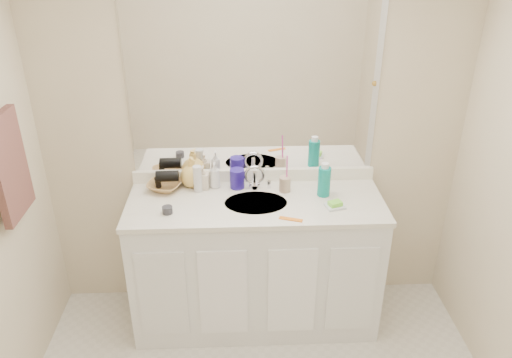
{
  "coord_description": "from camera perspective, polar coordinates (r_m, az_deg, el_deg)",
  "views": [
    {
      "loc": [
        -0.11,
        -1.54,
        2.33
      ],
      "look_at": [
        0.0,
        0.97,
        1.05
      ],
      "focal_mm": 35.0,
      "sensor_mm": 36.0,
      "label": 1
    }
  ],
  "objects": [
    {
      "name": "backsplash",
      "position": [
        3.16,
        -0.24,
        0.44
      ],
      "size": [
        1.52,
        0.03,
        0.08
      ],
      "primitive_type": "cube",
      "color": "white",
      "rests_on": "countertop"
    },
    {
      "name": "blue_mug",
      "position": [
        3.07,
        -2.16,
        0.05
      ],
      "size": [
        0.11,
        0.11,
        0.12
      ],
      "primitive_type": "cylinder",
      "rotation": [
        0.0,
        0.0,
        0.28
      ],
      "color": "navy",
      "rests_on": "countertop"
    },
    {
      "name": "orange_comb",
      "position": [
        2.77,
        4.0,
        -4.6
      ],
      "size": [
        0.13,
        0.07,
        0.01
      ],
      "primitive_type": "cube",
      "rotation": [
        0.0,
        0.0,
        -0.33
      ],
      "color": "orange",
      "rests_on": "countertop"
    },
    {
      "name": "hair_dryer",
      "position": [
        3.08,
        -10.11,
        0.32
      ],
      "size": [
        0.14,
        0.07,
        0.07
      ],
      "primitive_type": "cylinder",
      "rotation": [
        0.0,
        1.57,
        0.01
      ],
      "color": "black",
      "rests_on": "wicker_basket"
    },
    {
      "name": "soap_dish",
      "position": [
        2.91,
        9.01,
        -3.1
      ],
      "size": [
        0.12,
        0.11,
        0.01
      ],
      "primitive_type": "cube",
      "rotation": [
        0.0,
        0.0,
        0.24
      ],
      "color": "silver",
      "rests_on": "countertop"
    },
    {
      "name": "soap_bottle_yellow",
      "position": [
        3.1,
        -7.32,
        0.84
      ],
      "size": [
        0.19,
        0.19,
        0.19
      ],
      "primitive_type": "imported",
      "rotation": [
        0.0,
        0.0,
        0.37
      ],
      "color": "#E9BE5A",
      "rests_on": "countertop"
    },
    {
      "name": "dark_jar",
      "position": [
        2.86,
        -10.1,
        -3.5
      ],
      "size": [
        0.08,
        0.08,
        0.04
      ],
      "primitive_type": "cylinder",
      "rotation": [
        0.0,
        0.0,
        0.41
      ],
      "color": "#2A2A30",
      "rests_on": "countertop"
    },
    {
      "name": "countertop",
      "position": [
        2.96,
        -0.04,
        -2.76
      ],
      "size": [
        1.52,
        0.57,
        0.03
      ],
      "primitive_type": "cube",
      "color": "silver",
      "rests_on": "vanity_cabinet"
    },
    {
      "name": "vanity_cabinet",
      "position": [
        3.2,
        -0.04,
        -9.63
      ],
      "size": [
        1.5,
        0.55,
        0.85
      ],
      "primitive_type": "cube",
      "color": "silver",
      "rests_on": "floor"
    },
    {
      "name": "soap_bottle_white",
      "position": [
        3.07,
        -4.72,
        0.45
      ],
      "size": [
        0.06,
        0.07,
        0.17
      ],
      "primitive_type": "imported",
      "rotation": [
        0.0,
        0.0,
        0.0
      ],
      "color": "white",
      "rests_on": "countertop"
    },
    {
      "name": "extra_white_bottle",
      "position": [
        3.04,
        -6.7,
        0.02
      ],
      "size": [
        0.06,
        0.06,
        0.17
      ],
      "primitive_type": "cylinder",
      "rotation": [
        0.0,
        0.0,
        0.11
      ],
      "color": "silver",
      "rests_on": "countertop"
    },
    {
      "name": "faucet",
      "position": [
        3.06,
        -0.17,
        -0.14
      ],
      "size": [
        0.02,
        0.02,
        0.11
      ],
      "primitive_type": "cylinder",
      "color": "silver",
      "rests_on": "countertop"
    },
    {
      "name": "mouthwash_bottle",
      "position": [
        3.0,
        7.79,
        -0.29
      ],
      "size": [
        0.08,
        0.08,
        0.18
      ],
      "primitive_type": "cylinder",
      "rotation": [
        0.0,
        0.0,
        0.11
      ],
      "color": "#0B8B81",
      "rests_on": "countertop"
    },
    {
      "name": "mirror",
      "position": [
        2.94,
        -0.27,
        11.76
      ],
      "size": [
        1.48,
        0.01,
        1.2
      ],
      "primitive_type": "cube",
      "color": "white",
      "rests_on": "wall_back"
    },
    {
      "name": "soap_bottle_cream",
      "position": [
        3.07,
        -6.05,
        0.19
      ],
      "size": [
        0.07,
        0.08,
        0.15
      ],
      "primitive_type": "imported",
      "rotation": [
        0.0,
        0.0,
        -0.11
      ],
      "color": "beige",
      "rests_on": "countertop"
    },
    {
      "name": "toothbrush",
      "position": [
        2.99,
        3.56,
        1.17
      ],
      "size": [
        0.02,
        0.04,
        0.19
      ],
      "primitive_type": "cylinder",
      "rotation": [
        0.14,
        0.0,
        -0.17
      ],
      "color": "#E53CA8",
      "rests_on": "tan_cup"
    },
    {
      "name": "wicker_basket",
      "position": [
        3.11,
        -10.38,
        -0.75
      ],
      "size": [
        0.25,
        0.25,
        0.05
      ],
      "primitive_type": "imported",
      "rotation": [
        0.0,
        0.0,
        -0.3
      ],
      "color": "#A57742",
      "rests_on": "countertop"
    },
    {
      "name": "tan_cup",
      "position": [
        3.04,
        3.31,
        -0.59
      ],
      "size": [
        0.07,
        0.07,
        0.09
      ],
      "primitive_type": "cylinder",
      "rotation": [
        0.0,
        0.0,
        0.03
      ],
      "color": "tan",
      "rests_on": "countertop"
    },
    {
      "name": "sink_basin",
      "position": [
        2.94,
        -0.03,
        -2.9
      ],
      "size": [
        0.37,
        0.37,
        0.02
      ],
      "primitive_type": "cylinder",
      "color": "beige",
      "rests_on": "countertop"
    },
    {
      "name": "green_soap",
      "position": [
        2.91,
        9.04,
        -2.79
      ],
      "size": [
        0.09,
        0.08,
        0.03
      ],
      "primitive_type": "cube",
      "rotation": [
        0.0,
        0.0,
        0.38
      ],
      "color": "#79E638",
      "rests_on": "soap_dish"
    },
    {
      "name": "hand_towel",
      "position": [
        2.8,
        -26.32,
        1.3
      ],
      "size": [
        0.04,
        0.32,
        0.55
      ],
      "primitive_type": "cube",
      "color": "#442824",
      "rests_on": "towel_ring"
    },
    {
      "name": "wall_back",
      "position": [
        3.06,
        -0.26,
        5.27
      ],
      "size": [
        2.6,
        0.02,
        2.4
      ],
      "primitive_type": "cube",
      "color": "beige",
      "rests_on": "floor"
    }
  ]
}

